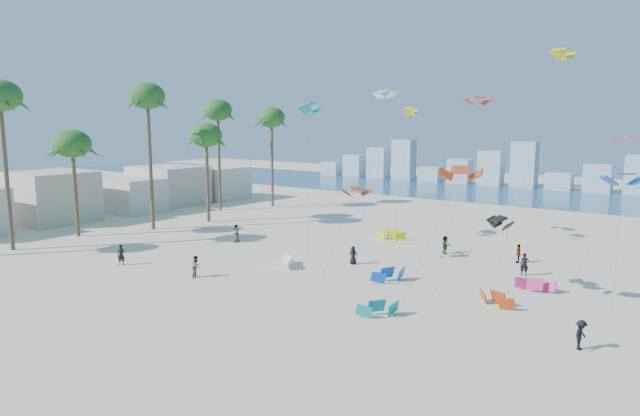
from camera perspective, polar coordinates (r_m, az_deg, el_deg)
The scene contains 10 objects.
ground at distance 38.19m, azimuth -18.37°, elevation -9.26°, with size 220.00×220.00×0.00m, color beige.
ocean at distance 98.12m, azimuth 18.23°, elevation 1.59°, with size 220.00×220.00×0.00m, color navy.
kitesurfer_near at distance 47.86m, azimuth -20.22°, elevation -4.65°, with size 0.63×0.42×1.73m, color black.
kitesurfer_mid at distance 42.50m, azimuth -12.91°, elevation -6.03°, with size 0.81×0.63×1.67m, color gray.
kitesurfers_far at distance 44.79m, azimuth 10.07°, elevation -5.19°, with size 33.65×17.36×1.76m.
grounded_kites at distance 42.11m, azimuth 9.08°, elevation -6.59°, with size 21.29×22.29×0.95m.
flying_kites at distance 46.57m, azimuth 14.18°, elevation 8.94°, with size 29.58×26.81×18.23m.
palm_row at distance 63.66m, azimuth -18.57°, elevation 8.72°, with size 9.53×44.80×16.03m.
beachfront_buildings at distance 76.50m, azimuth -20.48°, elevation 1.57°, with size 11.50×43.00×6.00m.
distant_skyline at distance 107.67m, azimuth 19.37°, elevation 3.78°, with size 85.00×3.00×8.40m.
Camera 1 is at (29.92, -20.74, 11.53)m, focal length 30.36 mm.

